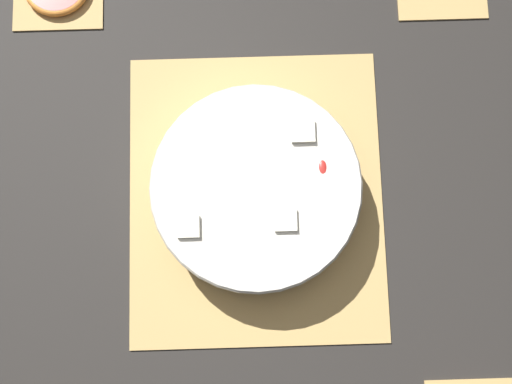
% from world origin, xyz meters
% --- Properties ---
extents(ground_plane, '(6.00, 6.00, 0.00)m').
position_xyz_m(ground_plane, '(0.00, 0.00, 0.00)').
color(ground_plane, black).
extents(bamboo_mat_center, '(0.41, 0.35, 0.01)m').
position_xyz_m(bamboo_mat_center, '(0.00, 0.00, 0.00)').
color(bamboo_mat_center, tan).
rests_on(bamboo_mat_center, ground_plane).
extents(fruit_salad_bowl, '(0.27, 0.27, 0.08)m').
position_xyz_m(fruit_salad_bowl, '(-0.00, -0.00, 0.05)').
color(fruit_salad_bowl, silver).
rests_on(fruit_salad_bowl, bamboo_mat_center).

